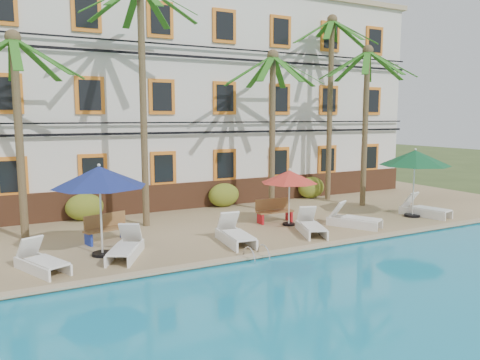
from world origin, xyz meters
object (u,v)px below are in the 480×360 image
lounger_d (311,226)px  lounger_b (126,247)px  palm_b (142,71)px  bench_right (274,210)px  lounger_f (424,209)px  umbrella_green (415,158)px  pool_ladder (256,258)px  lounger_a (41,261)px  lounger_c (235,234)px  palm_a (17,105)px  umbrella_blue (99,177)px  lounger_e (353,219)px  palm_d (330,84)px  palm_c (272,107)px  palm_e (366,103)px  umbrella_red (289,177)px  bench_left (105,228)px

lounger_d → lounger_b: bearing=177.6°
palm_b → bench_right: size_ratio=6.05×
lounger_f → palm_b: bearing=160.9°
umbrella_green → pool_ladder: 9.20m
lounger_a → lounger_c: lounger_c is taller
palm_b → palm_a: bearing=-179.4°
lounger_a → lounger_b: size_ratio=0.96×
umbrella_green → pool_ladder: (-8.64, -1.97, -2.45)m
umbrella_blue → lounger_c: bearing=-9.1°
palm_a → lounger_e: palm_a is taller
palm_d → lounger_d: (-4.95, -5.31, -5.43)m
lounger_c → lounger_e: size_ratio=1.02×
palm_b → palm_c: palm_b is taller
palm_e → lounger_f: 5.44m
palm_b → bench_right: (4.67, -1.76, -5.34)m
lounger_b → lounger_c: lounger_c is taller
palm_d → lounger_b: palm_d is taller
umbrella_blue → lounger_d: umbrella_blue is taller
umbrella_green → umbrella_blue: bearing=178.1°
palm_c → lounger_b: bearing=-152.4°
lounger_e → lounger_f: lounger_f is taller
umbrella_red → lounger_f: 6.29m
lounger_a → lounger_d: bearing=-0.5°
palm_b → umbrella_green: (10.32, -3.60, -3.36)m
lounger_d → palm_c: bearing=77.4°
palm_b → lounger_b: 6.86m
palm_c → palm_d: bearing=15.5°
umbrella_blue → bench_left: umbrella_blue is taller
palm_e → umbrella_blue: size_ratio=2.64×
palm_e → lounger_c: palm_e is taller
palm_b → palm_e: 10.31m
palm_d → umbrella_red: bearing=-142.1°
lounger_f → pool_ladder: size_ratio=2.88×
umbrella_red → bench_left: size_ratio=1.40×
palm_a → umbrella_blue: 4.27m
lounger_c → bench_right: (2.82, 2.10, 0.15)m
umbrella_blue → lounger_c: size_ratio=1.31×
palm_c → lounger_a: bearing=-157.2°
umbrella_blue → lounger_d: bearing=-6.4°
palm_a → lounger_e: (11.16, -3.79, -4.22)m
palm_c → bench_left: bearing=-166.6°
palm_e → lounger_f: (0.62, -3.05, -4.46)m
lounger_e → palm_c: bearing=105.8°
pool_ladder → umbrella_blue: bearing=149.2°
palm_a → lounger_d: bearing=-23.5°
palm_c → lounger_d: 6.05m
lounger_d → lounger_f: 6.03m
lounger_f → palm_e: bearing=101.5°
bench_right → pool_ladder: size_ratio=2.04×
bench_left → umbrella_red: bearing=-7.3°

